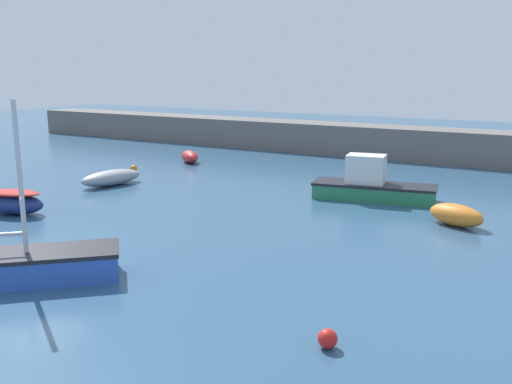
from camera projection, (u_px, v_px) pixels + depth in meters
ground_plane at (34, 266)px, 18.04m from camera, size 120.00×120.00×0.20m
harbor_breakwater at (355, 140)px, 40.65m from camera, size 61.31×3.19×2.13m
cabin_cruiser_white at (372, 185)px, 26.69m from camera, size 5.88×2.85×2.10m
dinghy_near_pier at (190, 157)px, 37.28m from camera, size 2.31×2.14×0.78m
open_tender_yellow at (111, 178)px, 30.00m from camera, size 1.95×3.71×0.80m
fishing_dinghy_green at (456, 215)px, 22.25m from camera, size 2.51×1.80×0.86m
sailboat_twin_hulled at (27, 265)px, 16.41m from camera, size 4.88×4.82×5.22m
rowboat_with_red_cover at (14, 202)px, 24.03m from camera, size 2.97×1.99×1.03m
mooring_buoy_red at (328, 339)px, 12.50m from camera, size 0.44×0.44×0.44m
mooring_buoy_orange at (134, 169)px, 33.88m from camera, size 0.42×0.42×0.42m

